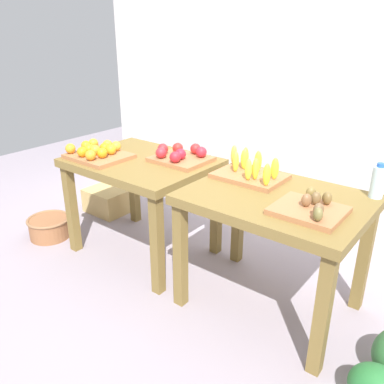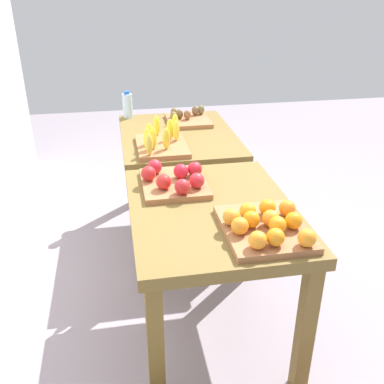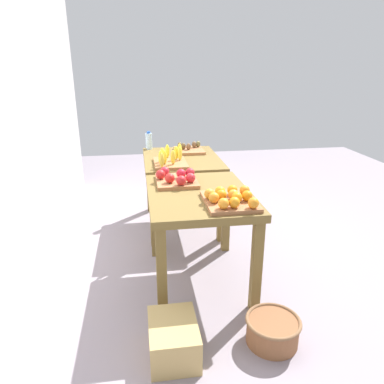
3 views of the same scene
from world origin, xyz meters
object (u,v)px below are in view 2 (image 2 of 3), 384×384
(display_table_left, at_px, (211,227))
(orange_bin, at_px, (266,225))
(display_table_right, at_px, (178,149))
(banana_crate, at_px, (161,141))
(kiwi_bin, at_px, (187,119))
(apple_bin, at_px, (174,180))
(water_bottle, at_px, (128,105))
(watermelon_pile, at_px, (189,167))

(display_table_left, distance_m, orange_bin, 0.37)
(display_table_right, xyz_separation_m, banana_crate, (-0.27, 0.15, 0.16))
(display_table_left, bearing_deg, kiwi_bin, -4.71)
(apple_bin, height_order, banana_crate, banana_crate)
(apple_bin, distance_m, water_bottle, 1.34)
(display_table_right, distance_m, apple_bin, 0.89)
(orange_bin, height_order, water_bottle, water_bottle)
(display_table_right, distance_m, banana_crate, 0.35)
(banana_crate, xyz_separation_m, watermelon_pile, (1.16, -0.38, -0.70))
(banana_crate, distance_m, kiwi_bin, 0.58)
(display_table_left, xyz_separation_m, water_bottle, (1.58, 0.33, 0.21))
(kiwi_bin, bearing_deg, orange_bin, -177.85)
(display_table_left, height_order, kiwi_bin, kiwi_bin)
(kiwi_bin, bearing_deg, watermelon_pile, -10.81)
(apple_bin, height_order, water_bottle, water_bottle)
(display_table_right, xyz_separation_m, water_bottle, (0.46, 0.33, 0.21))
(apple_bin, bearing_deg, display_table_right, -9.80)
(apple_bin, distance_m, watermelon_pile, 1.92)
(kiwi_bin, bearing_deg, water_bottle, 64.51)
(water_bottle, height_order, watermelon_pile, water_bottle)
(display_table_right, xyz_separation_m, orange_bin, (-1.40, -0.18, 0.16))
(display_table_left, distance_m, display_table_right, 1.12)
(orange_bin, relative_size, water_bottle, 2.15)
(apple_bin, bearing_deg, banana_crate, -0.00)
(display_table_left, distance_m, kiwi_bin, 1.38)
(orange_bin, relative_size, apple_bin, 1.07)
(kiwi_bin, height_order, watermelon_pile, kiwi_bin)
(display_table_right, height_order, kiwi_bin, kiwi_bin)
(kiwi_bin, height_order, water_bottle, water_bottle)
(water_bottle, bearing_deg, kiwi_bin, -115.49)
(banana_crate, relative_size, watermelon_pile, 0.71)
(water_bottle, bearing_deg, display_table_right, -144.49)
(water_bottle, bearing_deg, orange_bin, -164.89)
(apple_bin, relative_size, water_bottle, 2.01)
(watermelon_pile, bearing_deg, display_table_left, 173.34)
(display_table_right, height_order, apple_bin, apple_bin)
(kiwi_bin, bearing_deg, display_table_left, 175.29)
(display_table_right, relative_size, water_bottle, 5.02)
(banana_crate, bearing_deg, kiwi_bin, -26.64)
(display_table_right, xyz_separation_m, apple_bin, (-0.86, 0.15, 0.16))
(watermelon_pile, bearing_deg, orange_bin, 178.53)
(water_bottle, bearing_deg, banana_crate, -166.26)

